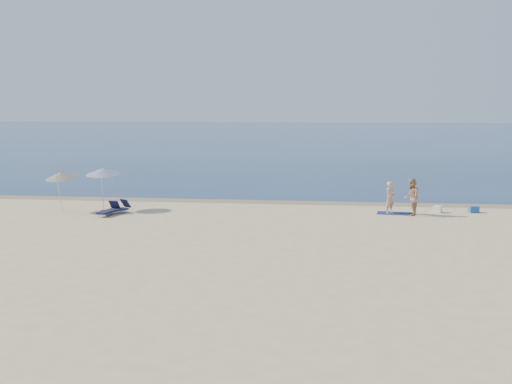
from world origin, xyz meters
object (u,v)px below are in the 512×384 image
blue_cooler (474,209)px  person_left (390,198)px  person_right (411,197)px  umbrella_near (103,171)px

blue_cooler → person_left: bearing=178.7°
person_left → person_right: 1.05m
person_left → umbrella_near: 14.35m
person_right → umbrella_near: bearing=-80.2°
person_left → person_right: size_ratio=0.88×
umbrella_near → person_right: bearing=-0.3°
person_right → blue_cooler: size_ratio=3.90×
person_left → umbrella_near: umbrella_near is taller
person_left → person_right: (0.97, -0.39, 0.10)m
person_left → blue_cooler: 4.26m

